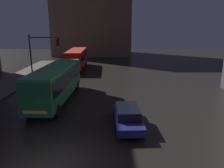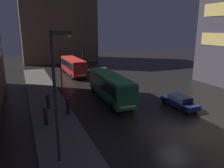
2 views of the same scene
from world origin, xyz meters
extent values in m
plane|color=black|center=(0.00, 0.00, 0.00)|extent=(120.00, 120.00, 0.00)
cube|color=brown|center=(-1.68, 46.14, 12.15)|extent=(18.00, 12.00, 24.29)
cube|color=#EAC66B|center=(7.27, 46.14, 8.94)|extent=(0.24, 10.20, 1.80)
cube|color=#236B38|center=(-1.91, 9.79, 1.77)|extent=(2.75, 10.33, 2.43)
cube|color=black|center=(-1.91, 9.79, 2.23)|extent=(2.77, 9.51, 1.10)
cube|color=#399252|center=(-1.91, 9.79, 3.06)|extent=(2.69, 10.12, 0.16)
cube|color=#F4CC72|center=(-2.13, 4.65, 0.95)|extent=(1.62, 0.17, 0.20)
cylinder|color=black|center=(-1.01, 6.03, 0.50)|extent=(0.29, 1.01, 1.00)
cylinder|color=black|center=(-3.13, 6.12, 0.50)|extent=(0.29, 1.01, 1.00)
cylinder|color=black|center=(-0.70, 13.46, 0.50)|extent=(0.29, 1.01, 1.00)
cylinder|color=black|center=(-2.81, 13.55, 0.50)|extent=(0.29, 1.01, 1.00)
cube|color=#AD1E19|center=(-2.60, 25.88, 1.73)|extent=(2.61, 9.80, 2.36)
cube|color=black|center=(-2.60, 25.88, 2.16)|extent=(2.65, 9.02, 1.10)
cube|color=red|center=(-2.60, 25.88, 2.99)|extent=(2.56, 9.60, 0.16)
cube|color=#F4CC72|center=(-2.50, 20.99, 0.95)|extent=(1.68, 0.14, 0.20)
cylinder|color=black|center=(-1.43, 22.43, 0.50)|extent=(0.27, 1.01, 1.00)
cylinder|color=black|center=(-3.62, 22.38, 0.50)|extent=(0.27, 1.01, 1.00)
cylinder|color=black|center=(-1.59, 29.38, 0.50)|extent=(0.27, 1.01, 1.00)
cylinder|color=black|center=(-3.78, 29.33, 0.50)|extent=(0.27, 1.01, 1.00)
cube|color=navy|center=(4.08, 4.50, 0.55)|extent=(1.91, 4.49, 0.50)
cube|color=black|center=(4.08, 4.50, 1.09)|extent=(1.56, 2.49, 0.57)
cylinder|color=black|center=(4.92, 3.02, 0.32)|extent=(0.23, 0.65, 0.64)
cylinder|color=black|center=(3.36, 2.95, 0.32)|extent=(0.23, 0.65, 0.64)
cylinder|color=black|center=(4.79, 6.04, 0.32)|extent=(0.23, 0.65, 0.64)
cylinder|color=black|center=(3.23, 5.97, 0.32)|extent=(0.23, 0.65, 0.64)
cylinder|color=#2D2D2D|center=(-6.43, 16.35, 2.85)|extent=(0.16, 0.16, 5.70)
cylinder|color=#2D2D2D|center=(-4.81, 16.35, 5.40)|extent=(3.24, 0.12, 0.12)
cube|color=black|center=(-3.19, 16.35, 4.90)|extent=(0.30, 0.24, 0.90)
sphere|color=red|center=(-3.19, 16.21, 5.18)|extent=(0.18, 0.18, 0.18)
sphere|color=#3B2B07|center=(-3.19, 16.21, 4.90)|extent=(0.18, 0.18, 0.18)
sphere|color=black|center=(-3.19, 16.21, 4.62)|extent=(0.18, 0.18, 0.18)
camera|label=1|loc=(3.04, -9.04, 6.45)|focal=35.00mm
camera|label=2|loc=(-11.44, -13.33, 8.45)|focal=35.00mm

